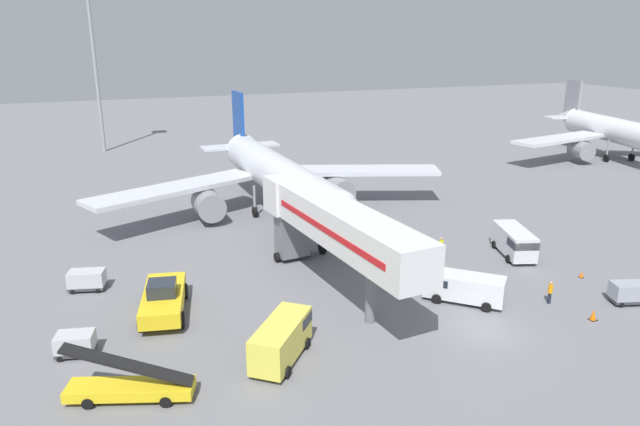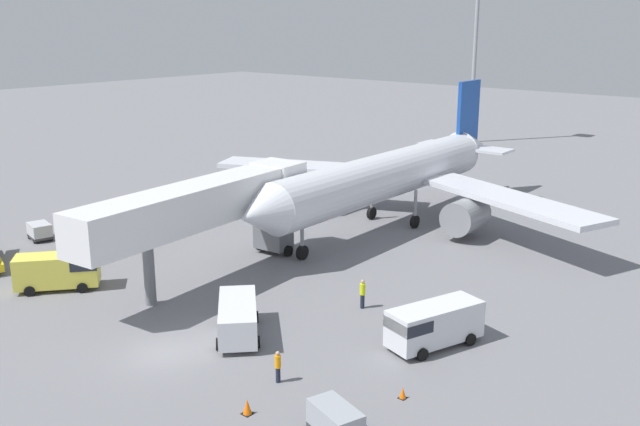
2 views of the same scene
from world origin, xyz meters
The scene contains 17 objects.
ground_plane centered at (0.00, 0.00, 0.00)m, with size 300.00×300.00×0.00m, color slate.
airplane_at_gate centered at (-4.84, 28.44, 4.25)m, with size 37.93×35.93×11.47m.
jet_bridge centered at (-6.58, 9.56, 5.19)m, with size 5.08×19.93×6.95m.
pushback_tug centered at (-18.49, 9.89, 1.14)m, with size 3.91×7.15×2.47m.
belt_loader_truck centered at (-21.28, 0.75, 0.76)m, with size 6.65×3.65×3.13m.
service_van_near_left centered at (10.54, 10.10, 1.32)m, with size 3.63×5.84×2.32m.
service_van_near_right centered at (1.33, 4.34, 1.13)m, with size 5.41×5.29×1.96m.
service_van_outer_right centered at (-12.76, 1.66, 1.34)m, with size 4.85×5.32×2.35m.
baggage_cart_mid_right centered at (-23.28, 15.89, 0.83)m, with size 2.80×2.05×1.50m.
baggage_cart_mid_center centered at (-23.98, 6.42, 0.76)m, with size 2.41×1.91×1.37m.
baggage_cart_rear_left centered at (12.11, -0.23, 0.84)m, with size 2.85×2.09×1.52m.
ground_crew_worker_foreground centered at (4.46, 11.91, 0.99)m, with size 0.49×0.49×1.86m.
ground_crew_worker_midground centered at (6.87, 1.77, 0.88)m, with size 0.45×0.45×1.66m.
safety_cone_alpha centered at (12.43, 4.43, 0.28)m, with size 0.37×0.37×0.56m.
safety_cone_bravo centered at (7.81, -1.26, 0.36)m, with size 0.48×0.48×0.73m.
airplane_background centered at (50.05, 35.23, 4.15)m, with size 34.88×35.78×10.80m.
apron_light_mast centered at (-20.45, 71.32, 18.92)m, with size 2.40×2.40×27.57m.
Camera 1 is at (-21.56, -26.99, 18.15)m, focal length 32.66 mm.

